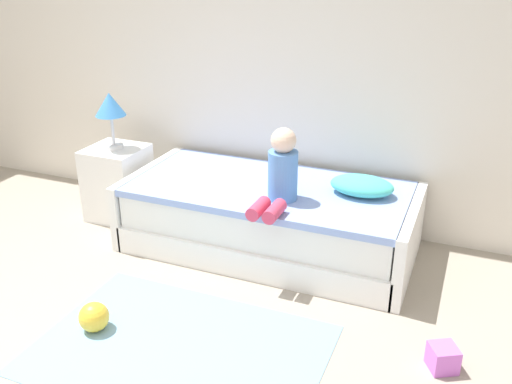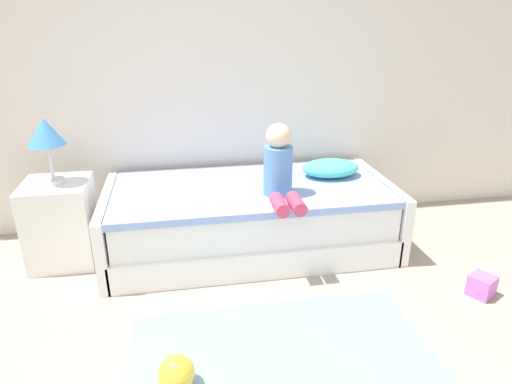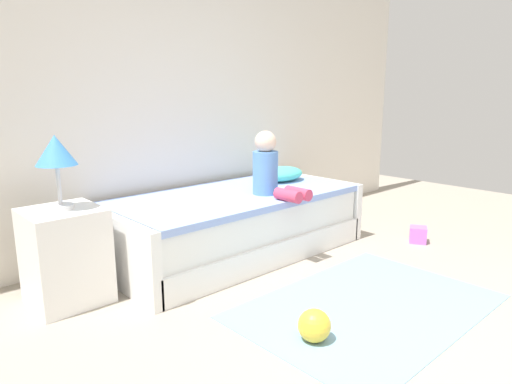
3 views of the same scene
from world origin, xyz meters
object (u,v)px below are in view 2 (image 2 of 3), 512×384
bed (250,217)px  toy_block (482,286)px  child_figure (280,168)px  table_lamp (46,135)px  pillow (330,168)px  toy_ball (176,373)px  nightstand (61,223)px

bed → toy_block: (1.34, -0.90, -0.18)m
child_figure → bed: bearing=126.0°
table_lamp → child_figure: bearing=-9.9°
pillow → bed: bearing=-171.2°
pillow → toy_block: 1.31m
toy_ball → child_figure: bearing=55.8°
toy_ball → nightstand: bearing=119.4°
bed → table_lamp: table_lamp is taller
table_lamp → pillow: 2.03m
table_lamp → child_figure: (1.52, -0.26, -0.23)m
pillow → toy_ball: size_ratio=2.47×
table_lamp → pillow: size_ratio=1.02×
toy_ball → toy_block: 1.97m
nightstand → child_figure: child_figure is taller
pillow → toy_block: pillow is taller
child_figure → toy_ball: child_figure is taller
bed → toy_ball: (-0.58, -1.33, -0.16)m
nightstand → toy_block: bearing=-19.2°
bed → nightstand: (-1.35, 0.04, 0.05)m
toy_ball → bed: bearing=66.4°
toy_ball → table_lamp: bearing=119.4°
toy_block → nightstand: bearing=160.8°
nightstand → pillow: size_ratio=1.36×
bed → table_lamp: size_ratio=4.69×
table_lamp → bed: bearing=-1.5°
table_lamp → toy_ball: table_lamp is taller
table_lamp → child_figure: 1.56m
nightstand → toy_ball: (0.77, -1.37, -0.21)m
child_figure → toy_ball: bearing=-124.2°
table_lamp → pillow: bearing=1.8°
table_lamp → pillow: table_lamp is taller
bed → pillow: 0.73m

